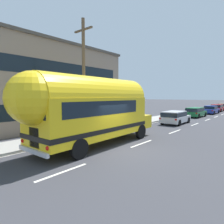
# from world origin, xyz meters

# --- Properties ---
(ground_plane) EXTENTS (300.00, 300.00, 0.00)m
(ground_plane) POSITION_xyz_m (0.00, 0.00, 0.00)
(ground_plane) COLOR #38383D
(lane_markings) EXTENTS (4.01, 80.00, 0.01)m
(lane_markings) POSITION_xyz_m (-2.73, 12.71, 0.00)
(lane_markings) COLOR silver
(lane_markings) RESTS_ON ground
(sidewalk_slab) EXTENTS (2.64, 90.00, 0.15)m
(sidewalk_slab) POSITION_xyz_m (-5.20, 10.00, 0.07)
(sidewalk_slab) COLOR #9E9B93
(sidewalk_slab) RESTS_ON ground
(roadside_building) EXTENTS (10.77, 19.58, 7.84)m
(roadside_building) POSITION_xyz_m (-13.16, -0.02, 3.92)
(roadside_building) COLOR gray
(roadside_building) RESTS_ON ground
(utility_pole) EXTENTS (1.80, 0.24, 8.50)m
(utility_pole) POSITION_xyz_m (-4.42, 1.06, 4.42)
(utility_pole) COLOR brown
(utility_pole) RESTS_ON ground
(painted_bus) EXTENTS (2.72, 10.25, 4.12)m
(painted_bus) POSITION_xyz_m (-1.92, -0.72, 2.31)
(painted_bus) COLOR yellow
(painted_bus) RESTS_ON ground
(car_lead) EXTENTS (2.07, 4.36, 1.37)m
(car_lead) POSITION_xyz_m (-1.79, 11.65, 0.79)
(car_lead) COLOR silver
(car_lead) RESTS_ON ground
(car_second) EXTENTS (1.96, 4.48, 1.37)m
(car_second) POSITION_xyz_m (-2.16, 19.99, 0.79)
(car_second) COLOR #196633
(car_second) RESTS_ON ground
(car_third) EXTENTS (1.96, 4.48, 1.37)m
(car_third) POSITION_xyz_m (-1.77, 27.05, 0.73)
(car_third) COLOR navy
(car_third) RESTS_ON ground
(car_fourth) EXTENTS (1.95, 4.47, 1.37)m
(car_fourth) POSITION_xyz_m (-2.06, 33.41, 0.78)
(car_fourth) COLOR #A5191E
(car_fourth) RESTS_ON ground
(car_fifth) EXTENTS (1.95, 4.50, 1.37)m
(car_fifth) POSITION_xyz_m (-2.14, 39.97, 0.79)
(car_fifth) COLOR olive
(car_fifth) RESTS_ON ground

